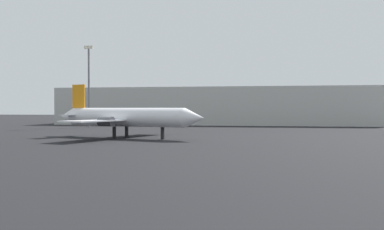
% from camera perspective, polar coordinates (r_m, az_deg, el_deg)
% --- Properties ---
extents(airplane_on_taxiway, '(29.65, 25.46, 9.49)m').
position_cam_1_polar(airplane_on_taxiway, '(76.39, -8.76, -0.29)').
color(airplane_on_taxiway, white).
rests_on(airplane_on_taxiway, ground_plane).
extents(light_mast_left, '(2.40, 0.50, 21.70)m').
position_cam_1_polar(light_mast_left, '(119.40, -13.30, 4.23)').
color(light_mast_left, slate).
rests_on(light_mast_left, ground_plane).
extents(terminal_building, '(98.07, 24.27, 11.49)m').
position_cam_1_polar(terminal_building, '(140.02, 3.02, 1.15)').
color(terminal_building, '#B7B7B2').
rests_on(terminal_building, ground_plane).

